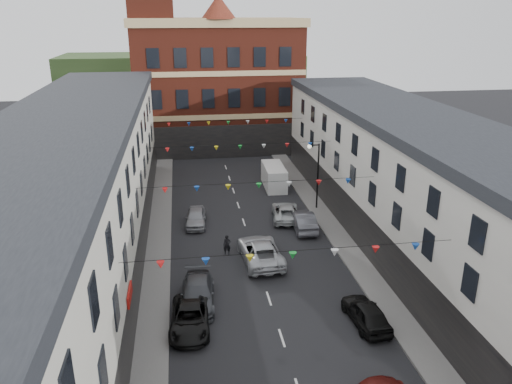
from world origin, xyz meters
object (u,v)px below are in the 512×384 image
car_left_e (196,217)px  pedestrian (227,245)px  car_left_d (198,293)px  car_right_f (286,212)px  car_right_d (366,313)px  car_left_c (190,318)px  white_van (274,177)px  street_lamp (315,167)px  car_right_e (303,221)px  moving_car (260,251)px

car_left_e → pedestrian: bearing=-65.9°
car_left_d → car_right_f: bearing=60.2°
car_left_e → car_right_d: size_ratio=0.97×
car_left_c → white_van: white_van is taller
street_lamp → white_van: street_lamp is taller
car_left_d → car_right_f: 14.45m
car_left_c → car_right_d: car_right_d is taller
car_left_d → car_right_d: (9.23, -3.50, -0.01)m
car_left_e → car_right_f: car_left_e is taller
street_lamp → car_right_d: (-1.63, -17.41, -3.20)m
pedestrian → car_right_f: bearing=53.0°
car_left_e → white_van: white_van is taller
white_van → pedestrian: (-6.09, -14.17, -0.35)m
white_van → pedestrian: size_ratio=3.32×
car_right_e → car_left_c: bearing=54.9°
car_right_d → car_right_e: size_ratio=0.91×
car_left_d → white_van: size_ratio=0.98×
car_right_d → pedestrian: 11.92m
street_lamp → car_right_f: street_lamp is taller
car_right_e → street_lamp: bearing=-113.3°
car_left_d → car_right_e: car_right_e is taller
street_lamp → car_left_d: bearing=-128.0°
car_right_f → pedestrian: size_ratio=3.14×
car_right_f → street_lamp: bearing=-140.4°
car_left_c → moving_car: (5.11, 7.27, 0.14)m
car_right_f → moving_car: moving_car is taller
car_right_f → car_left_d: bearing=64.6°
street_lamp → car_right_e: 5.54m
street_lamp → car_right_d: street_lamp is taller
street_lamp → car_left_d: size_ratio=1.23×
moving_car → pedestrian: (-2.22, 1.38, -0.04)m
car_left_d → car_left_e: (0.35, 11.95, -0.03)m
car_left_d → car_left_e: car_left_d is taller
car_right_e → moving_car: 6.56m
car_left_d → moving_car: size_ratio=0.86×
white_van → car_right_d: bearing=-86.7°
car_left_e → car_right_d: car_right_d is taller
car_right_e → car_right_f: 2.47m
car_left_c → car_left_e: car_left_e is taller
car_right_d → white_van: size_ratio=0.82×
street_lamp → car_right_f: bearing=-148.3°
car_left_e → pedestrian: pedestrian is taller
car_right_e → pedestrian: pedestrian is taller
car_left_d → car_right_e: 13.24m
car_right_e → moving_car: bearing=51.6°
car_left_d → pedestrian: pedestrian is taller
car_left_c → car_right_d: 9.82m
car_right_e → car_right_f: car_right_e is taller
car_left_c → car_left_d: 2.46m
car_left_e → car_right_f: 7.56m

